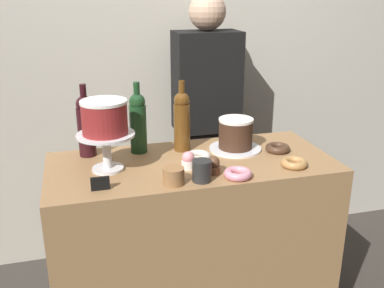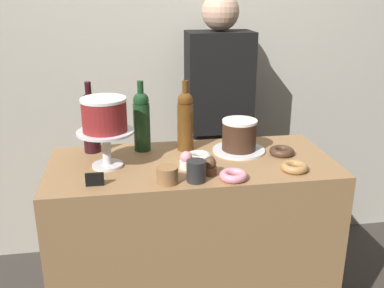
{
  "view_description": "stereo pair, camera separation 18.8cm",
  "coord_description": "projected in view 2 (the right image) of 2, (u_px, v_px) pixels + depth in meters",
  "views": [
    {
      "loc": [
        -0.47,
        -1.71,
        1.62
      ],
      "look_at": [
        0.0,
        0.0,
        0.99
      ],
      "focal_mm": 41.1,
      "sensor_mm": 36.0,
      "label": 1
    },
    {
      "loc": [
        -0.28,
        -1.75,
        1.62
      ],
      "look_at": [
        0.0,
        0.0,
        0.99
      ],
      "focal_mm": 41.1,
      "sensor_mm": 36.0,
      "label": 2
    }
  ],
  "objects": [
    {
      "name": "price_sign_chalkboard",
      "position": [
        95.0,
        179.0,
        1.67
      ],
      "size": [
        0.07,
        0.01,
        0.05
      ],
      "color": "black",
      "rests_on": "display_counter"
    },
    {
      "name": "donut_chocolate",
      "position": [
        282.0,
        151.0,
        1.98
      ],
      "size": [
        0.11,
        0.11,
        0.03
      ],
      "color": "#472D1E",
      "rests_on": "display_counter"
    },
    {
      "name": "chocolate_round_cake",
      "position": [
        239.0,
        135.0,
        2.0
      ],
      "size": [
        0.16,
        0.16,
        0.14
      ],
      "color": "#3D2619",
      "rests_on": "silver_serving_platter"
    },
    {
      "name": "coffee_cup_ceramic",
      "position": [
        196.0,
        171.0,
        1.7
      ],
      "size": [
        0.08,
        0.08,
        0.08
      ],
      "color": "#282828",
      "rests_on": "display_counter"
    },
    {
      "name": "barista_figure",
      "position": [
        218.0,
        131.0,
        2.53
      ],
      "size": [
        0.36,
        0.22,
        1.6
      ],
      "color": "black",
      "rests_on": "ground_plane"
    },
    {
      "name": "wine_bottle_dark_red",
      "position": [
        91.0,
        121.0,
        1.98
      ],
      "size": [
        0.08,
        0.08,
        0.33
      ],
      "color": "black",
      "rests_on": "display_counter"
    },
    {
      "name": "silver_serving_platter",
      "position": [
        239.0,
        150.0,
        2.03
      ],
      "size": [
        0.24,
        0.24,
        0.01
      ],
      "color": "white",
      "rests_on": "display_counter"
    },
    {
      "name": "display_counter",
      "position": [
        192.0,
        251.0,
        2.06
      ],
      "size": [
        1.24,
        0.56,
        0.91
      ],
      "color": "#997047",
      "rests_on": "ground_plane"
    },
    {
      "name": "wine_bottle_amber",
      "position": [
        185.0,
        120.0,
        2.0
      ],
      "size": [
        0.08,
        0.08,
        0.33
      ],
      "color": "#5B3814",
      "rests_on": "display_counter"
    },
    {
      "name": "white_layer_cake",
      "position": [
        104.0,
        114.0,
        1.78
      ],
      "size": [
        0.19,
        0.19,
        0.14
      ],
      "color": "maroon",
      "rests_on": "cake_stand_pedestal"
    },
    {
      "name": "cookie_stack",
      "position": [
        167.0,
        175.0,
        1.69
      ],
      "size": [
        0.08,
        0.08,
        0.07
      ],
      "color": "olive",
      "rests_on": "display_counter"
    },
    {
      "name": "wine_bottle_green",
      "position": [
        142.0,
        120.0,
        2.0
      ],
      "size": [
        0.08,
        0.08,
        0.33
      ],
      "color": "#193D1E",
      "rests_on": "display_counter"
    },
    {
      "name": "cupcake_strawberry",
      "position": [
        186.0,
        160.0,
        1.83
      ],
      "size": [
        0.06,
        0.06,
        0.07
      ],
      "color": "white",
      "rests_on": "display_counter"
    },
    {
      "name": "donut_maple",
      "position": [
        294.0,
        167.0,
        1.81
      ],
      "size": [
        0.11,
        0.11,
        0.03
      ],
      "color": "#B27F47",
      "rests_on": "display_counter"
    },
    {
      "name": "back_wall",
      "position": [
        169.0,
        45.0,
        2.57
      ],
      "size": [
        6.0,
        0.05,
        2.6
      ],
      "color": "#BCB7A8",
      "rests_on": "ground_plane"
    },
    {
      "name": "donut_sugar",
      "position": [
        199.0,
        157.0,
        1.92
      ],
      "size": [
        0.11,
        0.11,
        0.03
      ],
      "color": "silver",
      "rests_on": "display_counter"
    },
    {
      "name": "donut_pink",
      "position": [
        233.0,
        176.0,
        1.73
      ],
      "size": [
        0.11,
        0.11,
        0.03
      ],
      "color": "pink",
      "rests_on": "display_counter"
    },
    {
      "name": "cake_stand_pedestal",
      "position": [
        106.0,
        142.0,
        1.82
      ],
      "size": [
        0.24,
        0.24,
        0.16
      ],
      "color": "silver",
      "rests_on": "display_counter"
    },
    {
      "name": "cupcake_chocolate",
      "position": [
        210.0,
        166.0,
        1.77
      ],
      "size": [
        0.06,
        0.06,
        0.07
      ],
      "color": "brown",
      "rests_on": "display_counter"
    }
  ]
}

